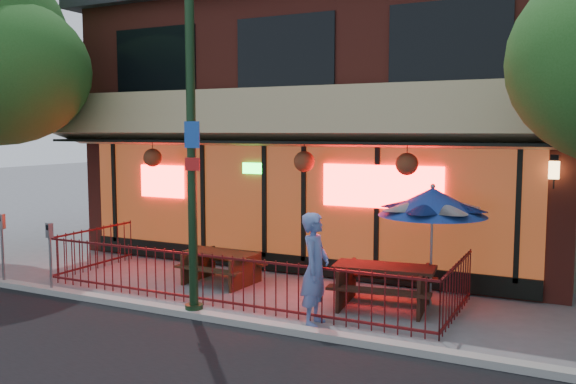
% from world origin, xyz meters
% --- Properties ---
extents(ground, '(80.00, 80.00, 0.00)m').
position_xyz_m(ground, '(0.00, 0.00, 0.00)').
color(ground, gray).
rests_on(ground, ground).
extents(curb, '(80.00, 0.25, 0.12)m').
position_xyz_m(curb, '(0.00, -0.50, 0.06)').
color(curb, '#999993').
rests_on(curb, ground).
extents(restaurant_building, '(12.96, 9.49, 8.05)m').
position_xyz_m(restaurant_building, '(0.00, 7.11, 4.13)').
color(restaurant_building, maroon).
rests_on(restaurant_building, ground).
extents(patio_fence, '(8.44, 2.62, 1.00)m').
position_xyz_m(patio_fence, '(0.00, 0.50, 0.63)').
color(patio_fence, '#4F1113').
rests_on(patio_fence, ground).
extents(street_light, '(0.43, 0.32, 7.00)m').
position_xyz_m(street_light, '(0.00, -0.40, 3.15)').
color(street_light, black).
rests_on(street_light, ground).
extents(picnic_table_left, '(1.67, 1.32, 0.69)m').
position_xyz_m(picnic_table_left, '(-0.80, 1.75, 0.45)').
color(picnic_table_left, '#3C2715').
rests_on(picnic_table_left, ground).
extents(picnic_table_right, '(2.00, 1.63, 0.79)m').
position_xyz_m(picnic_table_right, '(2.87, 1.56, 0.52)').
color(picnic_table_right, '#341B12').
rests_on(picnic_table_right, ground).
extents(patio_umbrella, '(2.00, 2.00, 2.29)m').
position_xyz_m(patio_umbrella, '(3.60, 2.12, 1.95)').
color(patio_umbrella, gray).
rests_on(patio_umbrella, ground).
extents(pedestrian, '(0.53, 0.74, 1.91)m').
position_xyz_m(pedestrian, '(2.13, 0.10, 0.95)').
color(pedestrian, '#5A72B5').
rests_on(pedestrian, ground).
extents(parking_meter_near, '(0.15, 0.13, 1.43)m').
position_xyz_m(parking_meter_near, '(-3.42, -0.48, 0.97)').
color(parking_meter_near, gray).
rests_on(parking_meter_near, ground).
extents(parking_meter_far, '(0.16, 0.15, 1.53)m').
position_xyz_m(parking_meter_far, '(-4.82, -0.48, 1.04)').
color(parking_meter_far, gray).
rests_on(parking_meter_far, ground).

